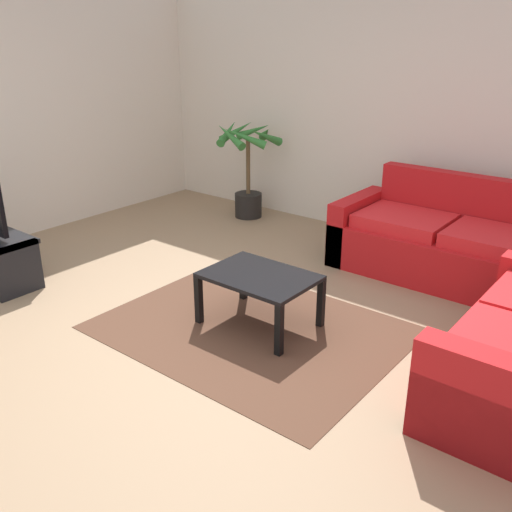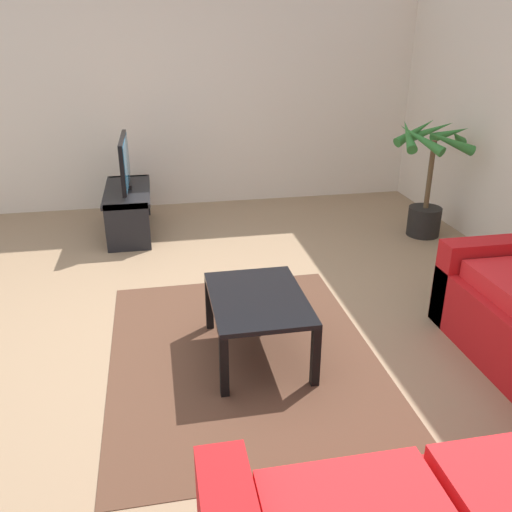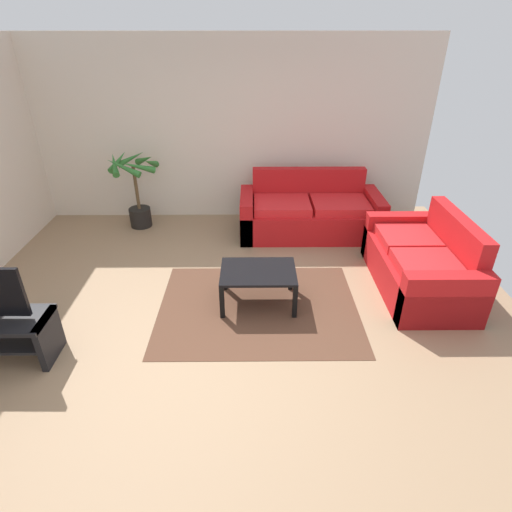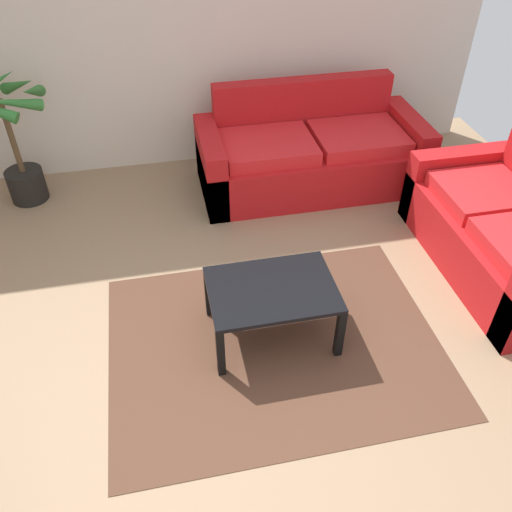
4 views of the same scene
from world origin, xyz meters
name	(u,v)px [view 4 (image 4 of 4)]	position (x,y,z in m)	size (l,w,h in m)	color
ground_plane	(231,397)	(0.00, 0.00, 0.00)	(6.60, 6.60, 0.00)	#937556
wall_back	(168,22)	(0.00, 3.00, 1.35)	(6.00, 0.06, 2.70)	beige
couch_main	(310,155)	(1.15, 2.28, 0.30)	(2.05, 0.90, 0.90)	red
couch_loveseat	(508,235)	(2.28, 0.80, 0.30)	(0.90, 1.68, 0.90)	red
coffee_table	(272,295)	(0.36, 0.47, 0.36)	(0.82, 0.59, 0.42)	black
area_rug	(274,343)	(0.36, 0.37, 0.00)	(2.20, 1.70, 0.01)	#513323
potted_palm	(12,141)	(-1.45, 2.53, 0.60)	(0.74, 0.72, 1.16)	black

